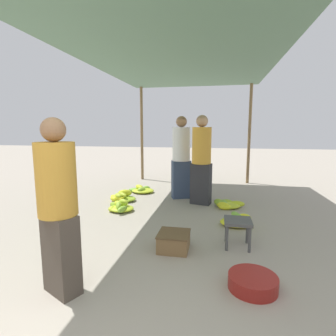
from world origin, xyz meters
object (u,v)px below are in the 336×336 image
at_px(stool, 238,225).
at_px(banana_pile_left_0, 122,197).
at_px(shopper_walking_far, 201,159).
at_px(shopper_walking_mid, 181,156).
at_px(banana_pile_left_2, 120,207).
at_px(banana_pile_right_1, 227,205).
at_px(vendor_foreground, 58,205).
at_px(basin_black, 253,282).
at_px(banana_pile_left_1, 142,190).
at_px(crate_near, 174,241).
at_px(banana_pile_right_0, 237,221).

bearing_deg(stool, banana_pile_left_0, 141.97).
bearing_deg(shopper_walking_far, shopper_walking_mid, 140.29).
xyz_separation_m(banana_pile_left_2, banana_pile_right_1, (1.94, 0.59, -0.01)).
relative_size(shopper_walking_mid, shopper_walking_far, 1.00).
relative_size(vendor_foreground, basin_black, 3.47).
distance_m(banana_pile_right_1, shopper_walking_mid, 1.41).
distance_m(banana_pile_left_0, banana_pile_right_1, 2.15).
bearing_deg(banana_pile_left_0, stool, -38.03).
distance_m(vendor_foreground, stool, 2.16).
bearing_deg(banana_pile_left_1, shopper_walking_far, -25.45).
bearing_deg(basin_black, banana_pile_left_1, 121.45).
distance_m(banana_pile_left_1, crate_near, 3.08).
relative_size(basin_black, banana_pile_right_0, 0.95).
height_order(banana_pile_left_0, banana_pile_left_2, banana_pile_left_0).
bearing_deg(vendor_foreground, stool, 37.63).
bearing_deg(crate_near, shopper_walking_mid, 96.03).
relative_size(banana_pile_left_2, crate_near, 1.38).
height_order(banana_pile_left_0, banana_pile_right_1, banana_pile_left_0).
bearing_deg(banana_pile_right_1, crate_near, -109.90).
distance_m(basin_black, banana_pile_left_2, 2.92).
xyz_separation_m(stool, crate_near, (-0.79, -0.24, -0.18)).
xyz_separation_m(banana_pile_right_0, crate_near, (-0.83, -1.01, 0.03)).
bearing_deg(basin_black, shopper_walking_mid, 109.74).
bearing_deg(banana_pile_left_2, shopper_walking_far, 28.11).
xyz_separation_m(vendor_foreground, stool, (1.65, 1.27, -0.54)).
height_order(vendor_foreground, banana_pile_left_1, vendor_foreground).
distance_m(stool, banana_pile_left_0, 2.84).
height_order(banana_pile_right_1, crate_near, crate_near).
height_order(basin_black, shopper_walking_mid, shopper_walking_mid).
xyz_separation_m(banana_pile_left_1, crate_near, (1.25, -2.81, 0.05)).
height_order(banana_pile_right_1, shopper_walking_far, shopper_walking_far).
bearing_deg(banana_pile_left_2, banana_pile_right_1, 16.82).
bearing_deg(shopper_walking_mid, stool, -65.13).
height_order(vendor_foreground, banana_pile_left_0, vendor_foreground).
bearing_deg(shopper_walking_mid, crate_near, -83.97).
height_order(crate_near, shopper_walking_mid, shopper_walking_mid).
xyz_separation_m(vendor_foreground, banana_pile_left_0, (-0.58, 3.02, -0.74)).
height_order(banana_pile_right_0, banana_pile_right_1, banana_pile_right_0).
xyz_separation_m(stool, banana_pile_left_2, (-2.03, 1.12, -0.22)).
bearing_deg(stool, crate_near, -163.29).
bearing_deg(banana_pile_left_1, basin_black, -58.55).
distance_m(banana_pile_left_1, banana_pile_left_2, 1.45).
bearing_deg(shopper_walking_far, crate_near, -95.19).
height_order(vendor_foreground, stool, vendor_foreground).
bearing_deg(vendor_foreground, crate_near, 50.13).
relative_size(banana_pile_left_1, shopper_walking_far, 0.36).
relative_size(banana_pile_right_1, crate_near, 1.60).
distance_m(stool, banana_pile_left_2, 2.33).
bearing_deg(shopper_walking_far, banana_pile_right_1, -19.12).
relative_size(banana_pile_left_0, crate_near, 1.46).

